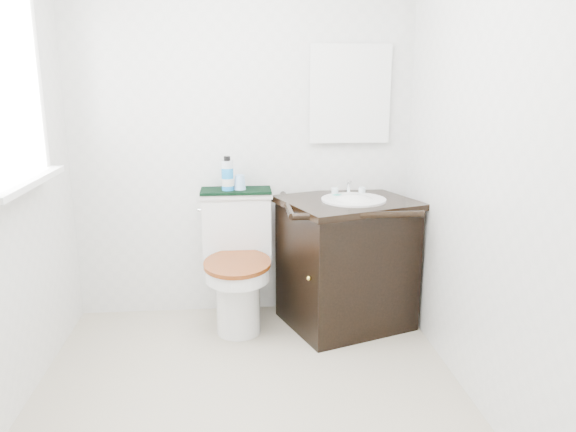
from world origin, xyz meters
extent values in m
plane|color=beige|center=(0.00, 0.00, 0.00)|extent=(2.40, 2.40, 0.00)
plane|color=silver|center=(0.00, 1.20, 1.20)|extent=(2.40, 0.00, 2.40)
plane|color=silver|center=(0.00, -1.20, 1.20)|extent=(2.40, 0.00, 2.40)
plane|color=silver|center=(1.10, 0.00, 1.20)|extent=(0.00, 2.40, 2.40)
cube|color=white|center=(-1.07, 0.25, 1.55)|extent=(0.02, 0.70, 0.90)
cube|color=silver|center=(0.69, 1.18, 1.45)|extent=(0.50, 0.02, 0.60)
cylinder|color=white|center=(-0.05, 0.82, 0.21)|extent=(0.27, 0.27, 0.42)
cube|color=white|center=(-0.05, 1.07, 0.21)|extent=(0.27, 0.28, 0.42)
cube|color=white|center=(-0.05, 1.09, 0.61)|extent=(0.44, 0.18, 0.40)
cube|color=white|center=(-0.05, 1.09, 0.83)|extent=(0.46, 0.20, 0.03)
cylinder|color=white|center=(-0.05, 0.78, 0.42)|extent=(0.40, 0.40, 0.08)
cylinder|color=maroon|center=(-0.05, 0.78, 0.47)|extent=(0.43, 0.43, 0.03)
cube|color=black|center=(0.64, 0.90, 0.39)|extent=(0.88, 0.81, 0.78)
cube|color=black|center=(0.64, 0.90, 0.80)|extent=(0.93, 0.87, 0.04)
cylinder|color=white|center=(0.67, 0.87, 0.83)|extent=(0.40, 0.40, 0.01)
ellipsoid|color=white|center=(0.67, 0.87, 0.77)|extent=(0.34, 0.34, 0.17)
cylinder|color=silver|center=(0.67, 1.04, 0.87)|extent=(0.02, 0.02, 0.10)
cube|color=white|center=(0.45, 0.85, 0.14)|extent=(0.22, 0.18, 0.28)
cube|color=white|center=(0.45, 0.85, 0.30)|extent=(0.24, 0.21, 0.03)
cube|color=black|center=(-0.05, 1.09, 0.85)|extent=(0.45, 0.22, 0.02)
cylinder|color=#1982D6|center=(-0.10, 1.07, 0.93)|extent=(0.08, 0.08, 0.14)
cylinder|color=silver|center=(-0.10, 1.07, 1.02)|extent=(0.08, 0.08, 0.05)
cylinder|color=black|center=(-0.10, 1.07, 1.06)|extent=(0.04, 0.04, 0.03)
cone|color=#91BEEE|center=(-0.02, 1.08, 0.91)|extent=(0.07, 0.07, 0.09)
ellipsoid|color=#1A816F|center=(0.59, 0.99, 0.83)|extent=(0.07, 0.05, 0.02)
camera|label=1|loc=(-0.03, -2.44, 1.57)|focal=35.00mm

